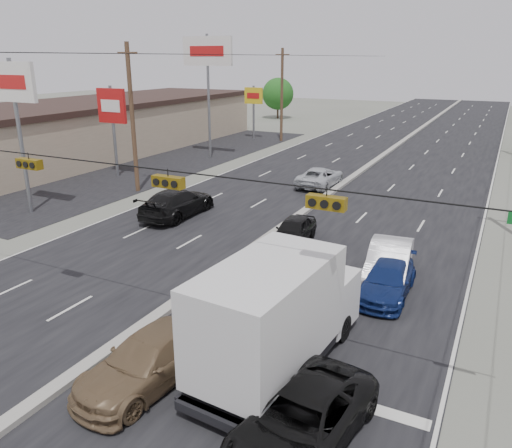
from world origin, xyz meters
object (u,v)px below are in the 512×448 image
at_px(utility_pole_left_c, 282,95).
at_px(oncoming_near, 177,203).
at_px(pole_sign_mid, 112,111).
at_px(queue_car_a, 293,231).
at_px(black_suv, 302,421).
at_px(pole_sign_near, 14,94).
at_px(oncoming_far, 320,177).
at_px(pole_sign_billboard, 207,59).
at_px(tan_sedan, 151,359).
at_px(tree_left_far, 278,94).
at_px(box_truck, 278,314).
at_px(red_sedan, 263,270).
at_px(queue_car_b, 389,262).
at_px(queue_car_d, 387,280).
at_px(utility_pole_left_b, 132,118).
at_px(pole_sign_far, 254,100).

relative_size(utility_pole_left_c, oncoming_near, 1.77).
relative_size(pole_sign_mid, queue_car_a, 1.81).
height_order(pole_sign_mid, black_suv, pole_sign_mid).
bearing_deg(queue_car_a, pole_sign_mid, 154.29).
xyz_separation_m(pole_sign_near, pole_sign_mid, (-2.00, 10.00, -1.91)).
relative_size(pole_sign_mid, oncoming_far, 1.38).
bearing_deg(pole_sign_billboard, tan_sedan, -61.12).
distance_m(tree_left_far, oncoming_near, 51.08).
xyz_separation_m(pole_sign_near, tan_sedan, (17.14, -10.16, -6.29)).
xyz_separation_m(box_truck, oncoming_near, (-11.68, 11.33, -1.04)).
xyz_separation_m(red_sedan, queue_car_a, (-0.84, 5.23, -0.05)).
xyz_separation_m(pole_sign_billboard, box_truck, (19.66, -27.92, -7.01)).
height_order(tree_left_far, queue_car_a, tree_left_far).
xyz_separation_m(pole_sign_billboard, queue_car_b, (21.20, -19.91, -8.07)).
relative_size(utility_pole_left_c, queue_car_a, 2.59).
relative_size(queue_car_d, oncoming_far, 0.87).
xyz_separation_m(pole_sign_mid, black_suv, (24.00, -20.56, -4.42)).
relative_size(queue_car_a, queue_car_b, 0.80).
height_order(pole_sign_billboard, queue_car_a, pole_sign_billboard).
height_order(queue_car_d, oncoming_far, oncoming_far).
xyz_separation_m(pole_sign_billboard, tan_sedan, (16.64, -30.16, -8.14)).
distance_m(pole_sign_mid, pole_sign_billboard, 10.97).
bearing_deg(red_sedan, queue_car_a, 104.09).
height_order(black_suv, queue_car_a, black_suv).
bearing_deg(pole_sign_near, black_suv, -25.64).
xyz_separation_m(pole_sign_near, red_sedan, (17.24, -2.92, -6.32)).
bearing_deg(pole_sign_mid, box_truck, -38.96).
relative_size(utility_pole_left_c, queue_car_b, 2.08).
bearing_deg(box_truck, tree_left_far, 118.82).
bearing_deg(utility_pole_left_c, pole_sign_billboard, -99.46).
height_order(utility_pole_left_c, black_suv, utility_pole_left_c).
xyz_separation_m(utility_pole_left_b, tan_sedan, (14.64, -17.16, -4.38)).
relative_size(pole_sign_far, queue_car_a, 1.55).
distance_m(queue_car_a, queue_car_d, 6.76).
xyz_separation_m(pole_sign_billboard, tree_left_far, (-7.50, 32.00, -5.15)).
bearing_deg(tan_sedan, queue_car_a, 100.72).
bearing_deg(queue_car_b, red_sedan, -151.91).
distance_m(pole_sign_mid, queue_car_a, 20.44).
bearing_deg(queue_car_b, pole_sign_far, 119.44).
xyz_separation_m(pole_sign_mid, pole_sign_billboard, (2.50, 10.00, 3.75)).
relative_size(queue_car_a, oncoming_far, 0.76).
bearing_deg(oncoming_far, pole_sign_billboard, -23.66).
bearing_deg(queue_car_b, queue_car_a, 151.38).
distance_m(pole_sign_billboard, box_truck, 34.86).
xyz_separation_m(red_sedan, queue_car_b, (4.46, 3.02, 0.09)).
distance_m(pole_sign_near, pole_sign_far, 32.12).
bearing_deg(oncoming_near, tree_left_far, -73.15).
distance_m(tree_left_far, red_sedan, 60.11).
distance_m(box_truck, black_suv, 3.42).
relative_size(utility_pole_left_b, pole_sign_mid, 1.43).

